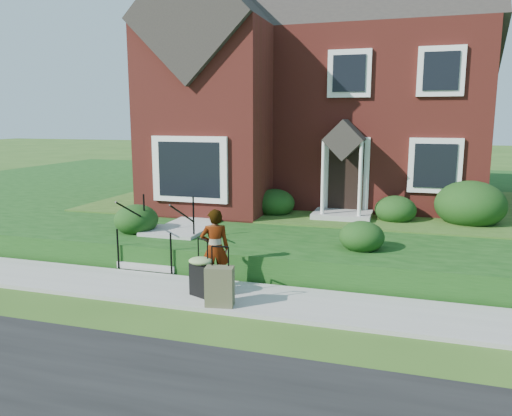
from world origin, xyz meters
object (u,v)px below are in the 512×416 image
at_px(suitcase_olive, 220,286).
at_px(woman, 215,248).
at_px(front_steps, 165,243).
at_px(suitcase_black, 201,274).

bearing_deg(suitcase_olive, woman, 106.31).
height_order(front_steps, suitcase_black, front_steps).
height_order(woman, suitcase_black, woman).
height_order(front_steps, woman, woman).
bearing_deg(woman, suitcase_black, 57.44).
xyz_separation_m(suitcase_black, suitcase_olive, (0.53, -0.38, -0.06)).
relative_size(woman, suitcase_olive, 1.45).
xyz_separation_m(front_steps, suitcase_black, (1.79, -2.05, 0.03)).
bearing_deg(front_steps, suitcase_black, -48.81).
xyz_separation_m(front_steps, suitcase_olive, (2.32, -2.43, -0.03)).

